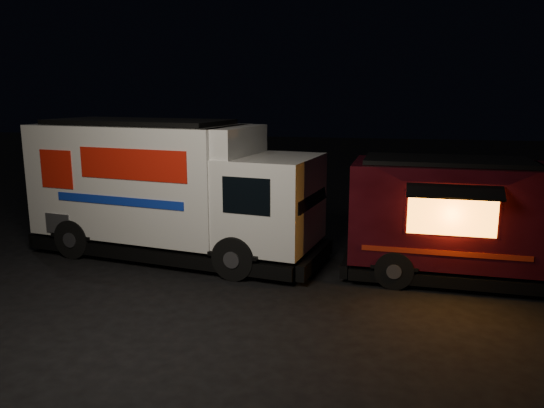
{
  "coord_description": "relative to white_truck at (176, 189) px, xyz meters",
  "views": [
    {
      "loc": [
        3.07,
        -10.67,
        4.17
      ],
      "look_at": [
        0.53,
        2.0,
        1.45
      ],
      "focal_mm": 35.0,
      "sensor_mm": 36.0,
      "label": 1
    }
  ],
  "objects": [
    {
      "name": "ground",
      "position": [
        1.99,
        -1.96,
        -1.75
      ],
      "size": [
        80.0,
        80.0,
        0.0
      ],
      "primitive_type": "plane",
      "color": "black",
      "rests_on": "ground"
    },
    {
      "name": "white_truck",
      "position": [
        0.0,
        0.0,
        0.0
      ],
      "size": [
        8.05,
        3.9,
        3.5
      ],
      "primitive_type": null,
      "rotation": [
        0.0,
        0.0,
        -0.17
      ],
      "color": "silver",
      "rests_on": "ground"
    },
    {
      "name": "red_truck",
      "position": [
        7.34,
        -0.51,
        -0.37
      ],
      "size": [
        6.02,
        2.47,
        2.76
      ],
      "primitive_type": null,
      "rotation": [
        0.0,
        0.0,
        -0.05
      ],
      "color": "#380A11",
      "rests_on": "ground"
    }
  ]
}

